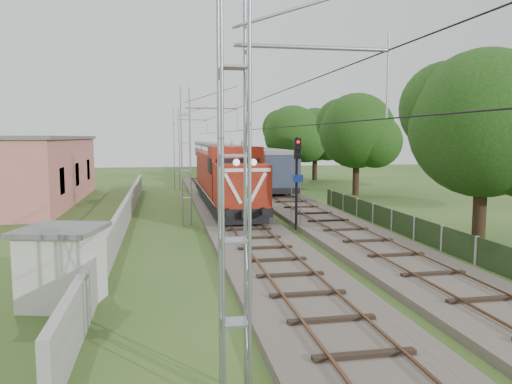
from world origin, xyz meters
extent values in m
plane|color=#2F4A1C|center=(0.00, 0.00, 0.00)|extent=(140.00, 140.00, 0.00)
cube|color=#6B6054|center=(0.00, 7.00, 0.15)|extent=(4.20, 70.00, 0.30)
cube|color=black|center=(0.00, 7.00, 0.35)|extent=(2.40, 70.00, 0.10)
cube|color=brown|center=(-0.85, 7.00, 0.42)|extent=(0.08, 70.00, 0.05)
cube|color=brown|center=(0.85, 7.00, 0.42)|extent=(0.08, 70.00, 0.05)
cube|color=#6B6054|center=(5.00, 20.00, 0.15)|extent=(4.20, 80.00, 0.30)
cube|color=black|center=(5.00, 20.00, 0.35)|extent=(2.40, 80.00, 0.10)
cube|color=brown|center=(4.15, 20.00, 0.42)|extent=(0.08, 80.00, 0.05)
cube|color=brown|center=(5.85, 20.00, 0.42)|extent=(0.08, 80.00, 0.05)
cylinder|color=gray|center=(-1.50, -8.00, 6.80)|extent=(3.00, 0.08, 0.08)
cylinder|color=gray|center=(-1.50, 12.00, 6.80)|extent=(3.00, 0.08, 0.08)
cylinder|color=gray|center=(-1.50, 32.00, 6.80)|extent=(3.00, 0.08, 0.08)
cylinder|color=black|center=(0.00, 12.00, 5.50)|extent=(0.03, 70.00, 0.03)
cylinder|color=black|center=(0.00, 12.00, 6.80)|extent=(0.03, 70.00, 0.03)
cube|color=#9E9E99|center=(-6.50, 12.00, 0.75)|extent=(0.25, 40.00, 1.50)
cube|color=#BE6667|center=(-15.00, 24.00, 2.50)|extent=(8.00, 20.00, 5.00)
cube|color=#606060|center=(-15.00, 24.00, 5.10)|extent=(8.40, 20.40, 0.25)
cube|color=black|center=(-11.05, 18.00, 2.20)|extent=(0.10, 1.60, 1.80)
cube|color=black|center=(-11.05, 24.00, 2.20)|extent=(0.10, 1.60, 1.80)
cube|color=black|center=(-11.05, 30.00, 2.20)|extent=(0.10, 1.60, 1.80)
cube|color=black|center=(8.00, 3.00, 0.60)|extent=(0.05, 32.00, 1.15)
cube|color=#9E9E99|center=(8.00, 18.00, 0.60)|extent=(0.12, 0.12, 1.20)
cube|color=black|center=(0.00, 17.84, 1.02)|extent=(3.08, 17.47, 0.51)
cube|color=black|center=(0.00, 12.18, 0.71)|extent=(2.26, 3.70, 0.51)
cube|color=black|center=(0.00, 23.49, 0.71)|extent=(2.26, 3.70, 0.51)
cube|color=black|center=(0.00, 9.20, 0.60)|extent=(2.67, 0.26, 0.36)
cube|color=maroon|center=(0.00, 10.39, 2.45)|extent=(2.98, 2.57, 2.36)
sphere|color=white|center=(-0.46, 9.15, 3.79)|extent=(0.37, 0.37, 0.37)
sphere|color=white|center=(0.46, 9.15, 3.79)|extent=(0.37, 0.37, 0.37)
cube|color=silver|center=(-0.67, 9.08, 2.40)|extent=(1.03, 0.06, 1.72)
cube|color=silver|center=(0.67, 9.08, 2.40)|extent=(1.03, 0.06, 1.72)
cube|color=silver|center=(0.00, 9.08, 3.38)|extent=(2.78, 0.06, 0.19)
cube|color=maroon|center=(0.00, 12.90, 2.92)|extent=(3.08, 2.47, 3.29)
cube|color=black|center=(0.00, 11.65, 3.43)|extent=(2.57, 0.06, 0.93)
cube|color=maroon|center=(0.00, 20.36, 2.61)|extent=(2.88, 12.44, 2.67)
cylinder|color=black|center=(0.00, 17.22, 4.10)|extent=(0.45, 0.45, 0.41)
cylinder|color=gray|center=(-0.31, 12.08, 4.72)|extent=(0.12, 0.12, 0.36)
cylinder|color=gray|center=(0.31, 12.08, 4.72)|extent=(0.12, 0.12, 0.36)
cube|color=black|center=(5.00, 31.61, 0.88)|extent=(2.79, 21.17, 0.48)
cube|color=#2D3B4B|center=(5.00, 31.61, 2.42)|extent=(2.89, 21.17, 2.60)
cube|color=beige|center=(5.00, 31.61, 2.90)|extent=(2.93, 20.33, 0.72)
cube|color=slate|center=(5.00, 31.61, 3.87)|extent=(2.94, 21.17, 0.34)
cube|color=black|center=(5.00, 53.75, 0.88)|extent=(2.79, 21.17, 0.48)
cube|color=#2D3B4B|center=(5.00, 53.75, 2.42)|extent=(2.89, 21.17, 2.60)
cube|color=beige|center=(5.00, 53.75, 2.90)|extent=(2.93, 20.33, 0.72)
cube|color=slate|center=(5.00, 53.75, 3.87)|extent=(2.94, 21.17, 0.34)
cube|color=black|center=(5.00, 75.88, 0.88)|extent=(2.79, 21.17, 0.48)
cube|color=#2D3B4B|center=(5.00, 75.88, 2.42)|extent=(2.89, 21.17, 2.60)
cube|color=beige|center=(5.00, 75.88, 2.90)|extent=(2.93, 20.33, 0.72)
cube|color=slate|center=(5.00, 75.88, 3.87)|extent=(2.94, 21.17, 0.34)
cube|color=black|center=(5.00, 98.02, 0.88)|extent=(2.79, 21.17, 0.48)
cube|color=#2D3B4B|center=(5.00, 98.02, 2.42)|extent=(2.89, 21.17, 2.60)
cube|color=beige|center=(5.00, 98.02, 2.90)|extent=(2.93, 20.33, 0.72)
cube|color=slate|center=(5.00, 98.02, 3.87)|extent=(2.94, 21.17, 0.34)
cylinder|color=black|center=(2.90, 9.30, 2.57)|extent=(0.14, 0.14, 5.13)
cube|color=black|center=(2.90, 9.15, 4.51)|extent=(0.36, 0.23, 1.13)
sphere|color=red|center=(2.90, 9.03, 4.87)|extent=(0.18, 0.18, 0.18)
sphere|color=black|center=(2.90, 9.03, 4.51)|extent=(0.18, 0.18, 0.18)
sphere|color=black|center=(2.90, 9.03, 4.16)|extent=(0.18, 0.18, 0.18)
cube|color=#193797|center=(2.95, 9.18, 2.87)|extent=(0.56, 0.06, 0.41)
cube|color=beige|center=(-7.40, -1.43, 1.12)|extent=(2.48, 2.48, 2.24)
cube|color=#606060|center=(-7.40, -1.43, 2.35)|extent=(2.85, 2.85, 0.15)
cylinder|color=#352016|center=(9.94, 3.21, 2.04)|extent=(0.60, 0.60, 4.08)
sphere|color=#103A0F|center=(9.94, 3.21, 5.75)|extent=(6.67, 6.67, 6.67)
sphere|color=#103A0F|center=(8.77, 4.38, 6.49)|extent=(4.34, 4.34, 4.34)
cylinder|color=#352016|center=(12.46, 24.49, 2.01)|extent=(0.57, 0.57, 4.03)
sphere|color=#103A0F|center=(12.46, 24.49, 5.68)|extent=(6.59, 6.59, 6.59)
sphere|color=#103A0F|center=(13.78, 23.50, 4.76)|extent=(4.62, 4.62, 4.62)
sphere|color=#103A0F|center=(11.30, 25.65, 6.41)|extent=(4.29, 4.29, 4.29)
cylinder|color=#352016|center=(9.74, 36.26, 1.93)|extent=(0.56, 0.56, 3.86)
sphere|color=#103A0F|center=(9.74, 36.26, 5.44)|extent=(6.31, 6.31, 6.31)
sphere|color=#103A0F|center=(11.01, 35.32, 4.56)|extent=(4.42, 4.42, 4.42)
sphere|color=#103A0F|center=(8.64, 37.37, 6.14)|extent=(4.10, 4.10, 4.10)
cylinder|color=#352016|center=(13.52, 40.14, 1.93)|extent=(0.59, 0.59, 3.85)
sphere|color=#103A0F|center=(13.52, 40.14, 5.43)|extent=(6.30, 6.30, 6.30)
sphere|color=#103A0F|center=(14.78, 39.19, 4.55)|extent=(4.41, 4.41, 4.41)
sphere|color=#103A0F|center=(12.41, 41.24, 6.13)|extent=(4.10, 4.10, 4.10)
camera|label=1|loc=(-4.29, -17.17, 5.15)|focal=35.00mm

